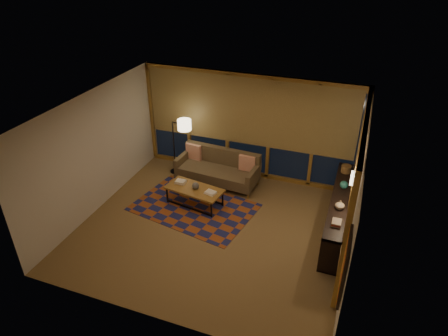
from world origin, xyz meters
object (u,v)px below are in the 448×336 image
(sofa, at_px, (217,168))
(coffee_table, at_px, (195,196))
(bookshelf, at_px, (339,211))
(floor_lamp, at_px, (174,145))

(sofa, distance_m, coffee_table, 1.10)
(bookshelf, bearing_deg, floor_lamp, 168.18)
(coffee_table, relative_size, floor_lamp, 0.84)
(sofa, relative_size, floor_lamp, 1.29)
(sofa, height_order, floor_lamp, floor_lamp)
(floor_lamp, bearing_deg, bookshelf, -3.60)
(sofa, xyz_separation_m, bookshelf, (3.06, -0.76, -0.03))
(sofa, height_order, bookshelf, sofa)
(coffee_table, height_order, bookshelf, bookshelf)
(coffee_table, xyz_separation_m, floor_lamp, (-1.10, 1.21, 0.57))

